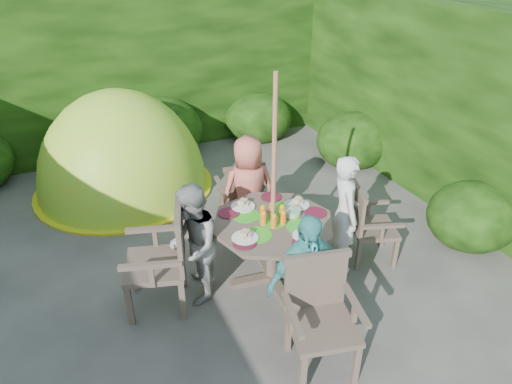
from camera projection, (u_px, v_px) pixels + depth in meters
name	position (u px, v px, depth m)	size (l,w,h in m)	color
ground	(184.00, 284.00, 4.76)	(60.00, 60.00, 0.00)	#43403C
hedge_enclosure	(142.00, 129.00, 5.21)	(9.00, 9.00, 2.50)	black
patio_table	(273.00, 231.00, 4.55)	(1.37, 1.37, 0.87)	#47392E
parasol_pole	(273.00, 188.00, 4.31)	(0.04, 0.04, 2.20)	#97613C
garden_chair_right	(367.00, 223.00, 4.94)	(0.61, 0.64, 0.87)	#47392E
garden_chair_left	(164.00, 257.00, 4.26)	(0.71, 0.75, 1.04)	#47392E
garden_chair_back	(241.00, 193.00, 5.54)	(0.55, 0.50, 0.85)	#47392E
garden_chair_front	(320.00, 313.00, 3.69)	(0.67, 0.62, 0.95)	#47392E
child_right	(345.00, 214.00, 4.75)	(0.48, 0.31, 1.31)	silver
child_left	(193.00, 245.00, 4.33)	(0.60, 0.47, 1.24)	#9A9995
child_back	(248.00, 190.00, 5.19)	(0.63, 0.41, 1.30)	#D46557
child_front	(305.00, 279.00, 3.88)	(0.74, 0.31, 1.26)	#4AADAB
dome_tent	(126.00, 188.00, 6.60)	(2.72, 2.72, 2.86)	#BBD729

